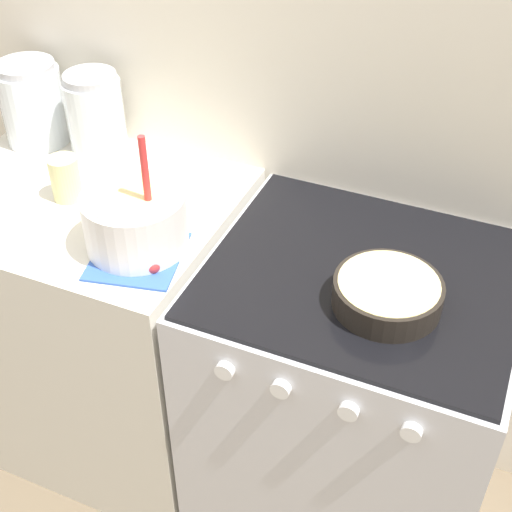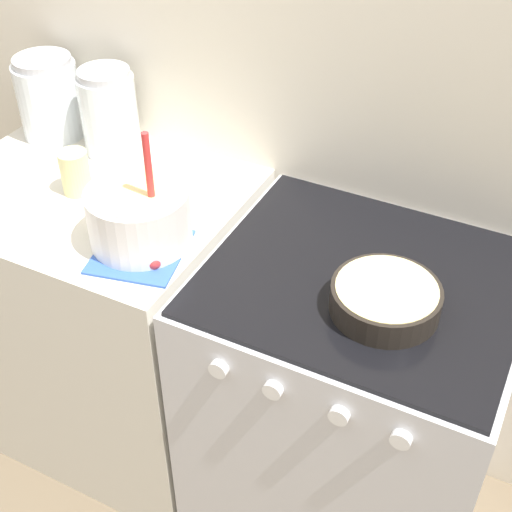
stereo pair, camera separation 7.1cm
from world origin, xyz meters
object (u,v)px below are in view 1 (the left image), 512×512
mixing_bowl (135,218)px  storage_jar_left (34,108)px  stove (348,404)px  storage_jar_middle (96,122)px  baking_pan (388,293)px  tin_can (65,178)px

mixing_bowl → storage_jar_left: bearing=148.3°
stove → mixing_bowl: mixing_bowl is taller
storage_jar_middle → storage_jar_left: bearing=-180.0°
storage_jar_middle → mixing_bowl: bearing=-46.0°
mixing_bowl → baking_pan: size_ratio=1.30×
storage_jar_left → tin_can: 0.32m
tin_can → stove: bearing=0.8°
stove → storage_jar_middle: (-0.80, 0.20, 0.54)m
stove → tin_can: (-0.76, -0.01, 0.50)m
storage_jar_left → tin_can: (0.24, -0.21, -0.04)m
mixing_bowl → tin_can: size_ratio=2.59×
stove → mixing_bowl: size_ratio=3.03×
stove → tin_can: 0.91m
stove → storage_jar_left: size_ratio=3.90×
stove → storage_jar_middle: storage_jar_middle is taller
stove → mixing_bowl: 0.73m
storage_jar_middle → stove: bearing=-13.9°
storage_jar_left → baking_pan: bearing=-14.6°
stove → baking_pan: 0.49m
tin_can → mixing_bowl: bearing=-21.2°
storage_jar_left → storage_jar_middle: 0.20m
mixing_bowl → tin_can: 0.28m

